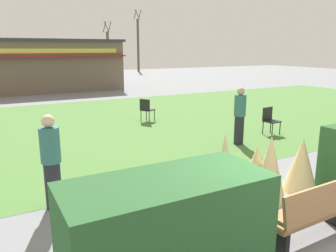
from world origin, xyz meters
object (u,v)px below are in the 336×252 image
object	(u,v)px
food_kiosk	(42,65)
tree_left_bg	(108,52)
person_strolling	(51,162)
tree_right_bg	(138,44)
park_bench	(315,211)
cafe_chair_center	(146,108)
person_standing	(240,116)
cafe_chair_east	(270,119)

from	to	relation	value
food_kiosk	tree_left_bg	distance (m)	14.81
person_strolling	tree_right_bg	bearing A→B (deg)	-113.04
person_strolling	park_bench	bearing A→B (deg)	139.76
cafe_chair_center	tree_left_bg	distance (m)	25.35
cafe_chair_center	tree_right_bg	world-z (taller)	tree_right_bg
person_standing	park_bench	bearing A→B (deg)	135.63
tree_left_bg	tree_right_bg	distance (m)	5.69
cafe_chair_center	tree_right_bg	distance (m)	29.74
cafe_chair_center	person_strolling	xyz separation A→B (m)	(-4.50, -5.78, 0.33)
tree_right_bg	cafe_chair_east	bearing A→B (deg)	-106.02
park_bench	cafe_chair_center	xyz separation A→B (m)	(1.38, 8.72, 0.05)
park_bench	tree_right_bg	xyz separation A→B (m)	(13.00, 35.95, 2.82)
park_bench	person_standing	world-z (taller)	person_standing
park_bench	person_strolling	size ratio (longest dim) A/B	1.02
cafe_chair_east	tree_right_bg	distance (m)	32.33
cafe_chair_center	tree_right_bg	bearing A→B (deg)	66.90
person_strolling	food_kiosk	bearing A→B (deg)	-95.20
food_kiosk	tree_right_bg	bearing A→B (deg)	47.74
person_strolling	tree_left_bg	size ratio (longest dim) A/B	0.30
park_bench	tree_right_bg	world-z (taller)	tree_right_bg
park_bench	cafe_chair_center	bearing A→B (deg)	80.99
cafe_chair_east	person_strolling	world-z (taller)	person_strolling
food_kiosk	cafe_chair_east	distance (m)	16.79
cafe_chair_east	person_strolling	distance (m)	7.53
park_bench	cafe_chair_center	world-z (taller)	park_bench
park_bench	person_standing	bearing A→B (deg)	61.76
food_kiosk	cafe_chair_east	xyz separation A→B (m)	(4.62, -16.09, -1.17)
person_strolling	person_standing	world-z (taller)	same
park_bench	tree_left_bg	world-z (taller)	tree_left_bg
cafe_chair_center	tree_left_bg	world-z (taller)	tree_left_bg
person_standing	tree_left_bg	size ratio (longest dim) A/B	0.30
cafe_chair_center	person_strolling	bearing A→B (deg)	-127.90
person_standing	cafe_chair_east	bearing A→B (deg)	-91.29
cafe_chair_center	tree_left_bg	bearing A→B (deg)	74.44
park_bench	cafe_chair_east	distance (m)	6.47
cafe_chair_east	food_kiosk	bearing A→B (deg)	106.02
food_kiosk	tree_right_bg	distance (m)	20.15
park_bench	person_strolling	xyz separation A→B (m)	(-3.12, 2.93, 0.38)
food_kiosk	cafe_chair_east	world-z (taller)	food_kiosk
park_bench	food_kiosk	bearing A→B (deg)	91.38
food_kiosk	tree_right_bg	size ratio (longest dim) A/B	1.39
park_bench	person_strolling	distance (m)	4.30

